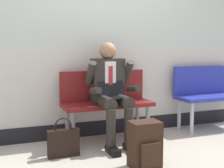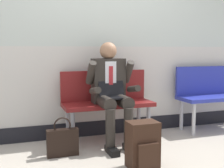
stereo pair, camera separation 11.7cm
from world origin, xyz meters
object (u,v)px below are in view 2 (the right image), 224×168
Objects in this scene: handbag at (63,142)px; bench_with_person at (107,99)px; bench_empty at (211,92)px; person_seated at (112,90)px; backpack at (143,145)px.

bench_with_person is at bearing 33.20° from handbag.
bench_empty is at bearing 10.64° from handbag.
bench_empty is at bearing 7.04° from person_seated.
handbag is (-2.24, -0.42, -0.38)m from bench_empty.
person_seated is (0.00, -0.20, 0.14)m from bench_with_person.
handbag is (-0.69, 0.57, -0.06)m from backpack.
bench_empty reaches higher than backpack.
person_seated is 0.85m from handbag.
person_seated is at bearing -172.96° from bench_empty.
bench_with_person is 0.24m from person_seated.
bench_empty reaches higher than handbag.
bench_with_person is 2.47× the size of backpack.
bench_with_person is 1.60m from bench_empty.
backpack is (0.05, -0.79, -0.44)m from person_seated.
person_seated is at bearing 19.23° from handbag.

